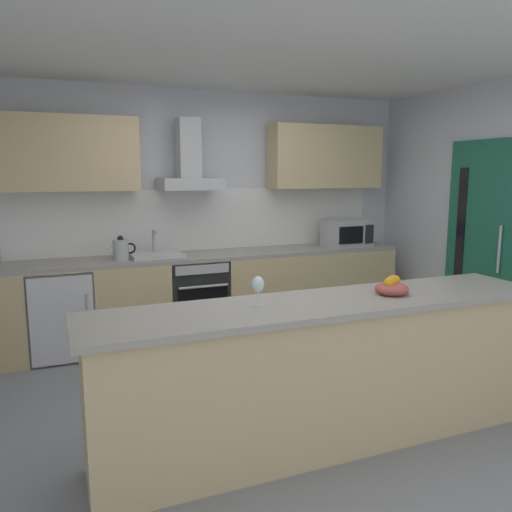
# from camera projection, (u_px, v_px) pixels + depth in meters

# --- Properties ---
(ground) EXTENTS (5.75, 4.95, 0.02)m
(ground) POSITION_uv_depth(u_px,v_px,m) (279.00, 400.00, 3.90)
(ground) COLOR gray
(ceiling) EXTENTS (5.75, 4.95, 0.02)m
(ceiling) POSITION_uv_depth(u_px,v_px,m) (282.00, 44.00, 3.47)
(ceiling) COLOR white
(wall_back) EXTENTS (5.75, 0.12, 2.60)m
(wall_back) POSITION_uv_depth(u_px,v_px,m) (203.00, 213.00, 5.55)
(wall_back) COLOR silver
(wall_back) RESTS_ON ground
(backsplash_tile) EXTENTS (4.04, 0.02, 0.66)m
(backsplash_tile) POSITION_uv_depth(u_px,v_px,m) (205.00, 219.00, 5.49)
(backsplash_tile) COLOR white
(counter_back) EXTENTS (4.18, 0.60, 0.90)m
(counter_back) POSITION_uv_depth(u_px,v_px,m) (214.00, 295.00, 5.34)
(counter_back) COLOR #D1B784
(counter_back) RESTS_ON ground
(counter_island) EXTENTS (3.04, 0.64, 0.95)m
(counter_island) POSITION_uv_depth(u_px,v_px,m) (326.00, 372.00, 3.20)
(counter_island) COLOR #D1B784
(counter_island) RESTS_ON ground
(upper_cabinets) EXTENTS (4.12, 0.32, 0.70)m
(upper_cabinets) POSITION_uv_depth(u_px,v_px,m) (208.00, 156.00, 5.24)
(upper_cabinets) COLOR #D1B784
(side_door) EXTENTS (0.08, 0.85, 2.05)m
(side_door) POSITION_uv_depth(u_px,v_px,m) (479.00, 245.00, 4.98)
(side_door) COLOR #1E664C
(side_door) RESTS_ON ground
(oven) EXTENTS (0.60, 0.62, 0.80)m
(oven) POSITION_uv_depth(u_px,v_px,m) (195.00, 297.00, 5.23)
(oven) COLOR slate
(oven) RESTS_ON ground
(refrigerator) EXTENTS (0.58, 0.60, 0.85)m
(refrigerator) POSITION_uv_depth(u_px,v_px,m) (62.00, 313.00, 4.75)
(refrigerator) COLOR white
(refrigerator) RESTS_ON ground
(microwave) EXTENTS (0.50, 0.38, 0.30)m
(microwave) POSITION_uv_depth(u_px,v_px,m) (347.00, 233.00, 5.78)
(microwave) COLOR #B7BABC
(microwave) RESTS_ON counter_back
(sink) EXTENTS (0.50, 0.40, 0.26)m
(sink) POSITION_uv_depth(u_px,v_px,m) (156.00, 254.00, 5.02)
(sink) COLOR silver
(sink) RESTS_ON counter_back
(kettle) EXTENTS (0.29, 0.15, 0.24)m
(kettle) POSITION_uv_depth(u_px,v_px,m) (121.00, 249.00, 4.84)
(kettle) COLOR #B7BABC
(kettle) RESTS_ON counter_back
(range_hood) EXTENTS (0.62, 0.45, 0.72)m
(range_hood) POSITION_uv_depth(u_px,v_px,m) (189.00, 167.00, 5.13)
(range_hood) COLOR #B7BABC
(wine_glass) EXTENTS (0.08, 0.08, 0.18)m
(wine_glass) POSITION_uv_depth(u_px,v_px,m) (258.00, 285.00, 2.99)
(wine_glass) COLOR silver
(wine_glass) RESTS_ON counter_island
(fruit_bowl) EXTENTS (0.22, 0.22, 0.13)m
(fruit_bowl) POSITION_uv_depth(u_px,v_px,m) (392.00, 287.00, 3.29)
(fruit_bowl) COLOR #B24C47
(fruit_bowl) RESTS_ON counter_island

